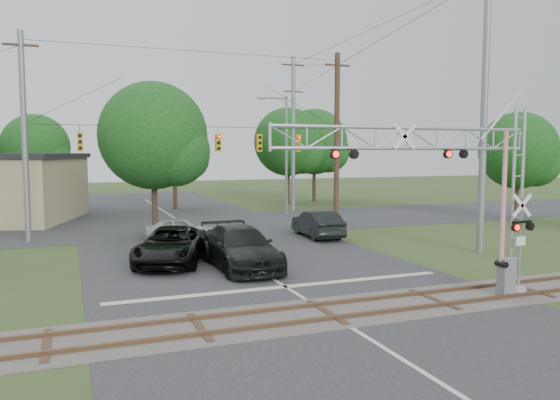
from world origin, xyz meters
name	(u,v)px	position (x,y,z in m)	size (l,w,h in m)	color
ground	(359,334)	(0.00, 0.00, 0.00)	(160.00, 160.00, 0.00)	#354721
road_main	(248,264)	(0.00, 10.00, 0.01)	(14.00, 90.00, 0.02)	#262628
road_cross	(185,225)	(0.00, 24.00, 0.01)	(90.00, 12.00, 0.02)	#262628
railroad_track	(327,313)	(0.00, 2.00, 0.03)	(90.00, 3.20, 0.17)	#554E49
crossing_gantry	(452,182)	(4.32, 1.64, 4.02)	(9.59, 0.83, 6.50)	#989892
traffic_signal_span	(211,140)	(0.91, 20.00, 5.72)	(19.34, 0.36, 11.50)	gray
pickup_black	(172,245)	(-3.12, 11.39, 0.81)	(2.70, 5.85, 1.63)	black
car_dark	(241,248)	(-0.52, 9.38, 0.88)	(2.46, 6.05, 1.76)	black
sedan_silver	(180,228)	(-1.56, 17.71, 0.66)	(1.56, 3.88, 1.32)	#A6A9AE
suv_dark	(317,224)	(6.16, 15.88, 0.79)	(1.67, 4.78, 1.58)	black
streetlight	(284,148)	(8.71, 27.57, 5.25)	(2.50, 0.26, 9.38)	gray
utility_poles	(235,134)	(3.24, 22.69, 6.20)	(27.49, 28.11, 14.09)	#3E271C
treeline	(163,143)	(-0.03, 32.51, 5.67)	(55.16, 27.76, 9.59)	#3D291B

